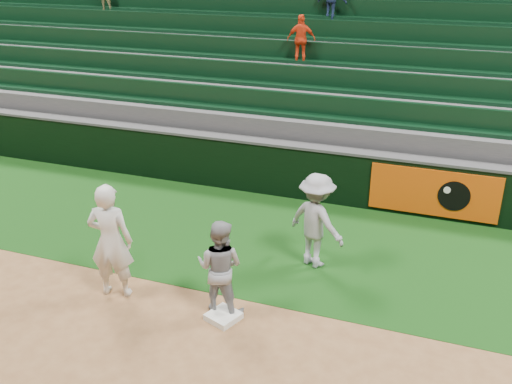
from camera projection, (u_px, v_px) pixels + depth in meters
The scene contains 8 objects.
ground at pixel (199, 328), 8.59m from camera, with size 70.00×70.00×0.00m, color brown.
foul_grass at pixel (264, 239), 11.17m from camera, with size 36.00×4.20×0.01m, color #0E350D.
first_base at pixel (223, 316), 8.76m from camera, with size 0.44×0.44×0.10m, color white.
first_baseman at pixel (111, 241), 9.05m from camera, with size 0.71×0.47×1.96m, color silver.
baserunner at pixel (220, 267), 8.70m from camera, with size 0.76×0.59×1.56m, color #909299.
base_coach at pixel (316, 221), 9.94m from camera, with size 1.12×0.64×1.73m, color #9C9EA9.
field_wall at pixel (297, 170), 12.81m from camera, with size 36.00×0.45×1.25m.
stadium_seating at pixel (336, 87), 15.64m from camera, with size 36.00×5.95×4.85m.
Camera 1 is at (3.20, -6.35, 5.31)m, focal length 40.00 mm.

